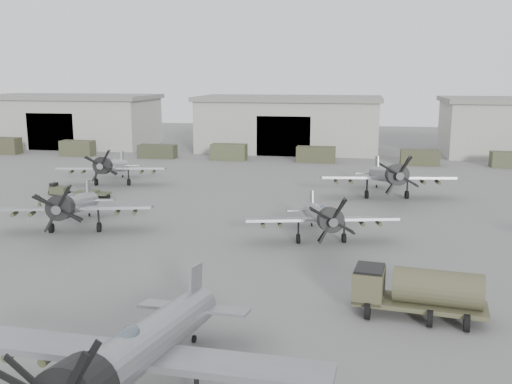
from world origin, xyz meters
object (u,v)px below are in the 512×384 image
at_px(aircraft_near_1, 138,351).
at_px(tug_trailer, 71,191).
at_px(aircraft_mid_2, 322,216).
at_px(aircraft_mid_1, 73,205).
at_px(aircraft_far_0, 111,166).
at_px(fuel_tanker, 418,289).
at_px(ground_crew, 40,203).
at_px(aircraft_far_1, 388,175).

relative_size(aircraft_near_1, tug_trailer, 2.12).
distance_m(aircraft_near_1, aircraft_mid_2, 23.29).
height_order(aircraft_mid_1, aircraft_far_0, aircraft_mid_1).
relative_size(fuel_tanker, tug_trailer, 1.04).
xyz_separation_m(aircraft_mid_2, tug_trailer, (-26.10, 11.98, -1.55)).
height_order(tug_trailer, ground_crew, ground_crew).
xyz_separation_m(aircraft_near_1, fuel_tanker, (10.58, 10.70, -1.07)).
height_order(aircraft_far_1, fuel_tanker, aircraft_far_1).
height_order(aircraft_mid_1, ground_crew, aircraft_mid_1).
xyz_separation_m(aircraft_mid_1, aircraft_mid_2, (19.12, 0.58, -0.17)).
xyz_separation_m(aircraft_near_1, aircraft_mid_1, (-14.20, 22.18, -0.32)).
bearing_deg(aircraft_near_1, aircraft_far_1, 77.85).
relative_size(aircraft_mid_1, aircraft_far_0, 1.01).
bearing_deg(aircraft_mid_1, aircraft_far_1, 20.46).
bearing_deg(aircraft_far_1, ground_crew, -169.50).
bearing_deg(fuel_tanker, aircraft_mid_1, 162.37).
bearing_deg(ground_crew, aircraft_far_0, -12.10).
bearing_deg(aircraft_far_1, aircraft_near_1, -113.71).
xyz_separation_m(fuel_tanker, tug_trailer, (-31.76, 24.03, -0.97)).
xyz_separation_m(aircraft_near_1, ground_crew, (-20.77, 28.20, -1.75)).
xyz_separation_m(aircraft_mid_1, fuel_tanker, (24.78, -11.48, -0.75)).
bearing_deg(aircraft_far_1, aircraft_mid_1, -154.19).
relative_size(aircraft_mid_2, fuel_tanker, 1.66).
bearing_deg(fuel_tanker, tug_trailer, 150.11).
xyz_separation_m(aircraft_far_0, fuel_tanker, (30.04, -30.03, -0.73)).
distance_m(aircraft_far_0, tug_trailer, 6.46).
relative_size(tug_trailer, ground_crew, 4.22).
distance_m(aircraft_far_1, fuel_tanker, 28.53).
height_order(aircraft_mid_1, aircraft_far_1, aircraft_far_1).
height_order(aircraft_near_1, aircraft_far_0, aircraft_near_1).
height_order(aircraft_mid_1, aircraft_mid_2, aircraft_mid_1).
bearing_deg(tug_trailer, aircraft_near_1, -53.24).
bearing_deg(ground_crew, aircraft_near_1, -149.78).
distance_m(aircraft_mid_1, tug_trailer, 14.47).
distance_m(aircraft_near_1, ground_crew, 35.07).
height_order(aircraft_near_1, ground_crew, aircraft_near_1).
bearing_deg(aircraft_mid_2, tug_trailer, 141.88).
distance_m(aircraft_near_1, aircraft_far_0, 45.14).
bearing_deg(aircraft_far_0, tug_trailer, -116.48).
height_order(fuel_tanker, tug_trailer, fuel_tanker).
relative_size(aircraft_near_1, aircraft_far_0, 1.15).
xyz_separation_m(aircraft_far_0, tug_trailer, (-1.71, -6.00, -1.70)).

